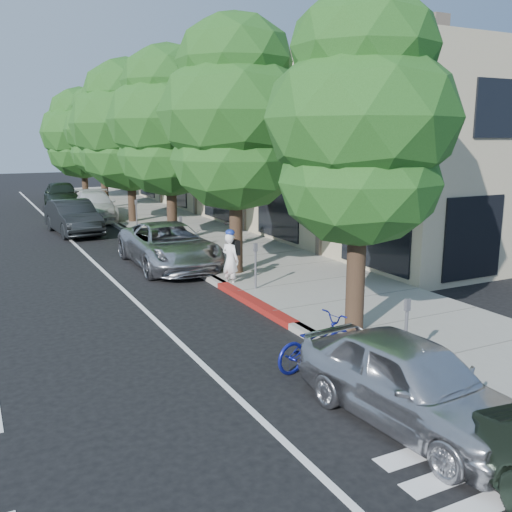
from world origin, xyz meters
TOP-DOWN VIEW (x-y plane):
  - ground at (0.00, 0.00)m, footprint 120.00×120.00m
  - sidewalk at (2.30, 8.00)m, footprint 4.60×56.00m
  - curb at (0.00, 8.00)m, footprint 0.30×56.00m
  - curb_red_segment at (0.00, 1.00)m, footprint 0.32×4.00m
  - storefront_building at (9.60, 18.00)m, footprint 10.00×36.00m
  - street_tree_0 at (0.90, -2.00)m, footprint 3.98×3.98m
  - street_tree_1 at (0.90, 4.00)m, footprint 4.55×4.55m
  - street_tree_2 at (0.90, 10.00)m, footprint 4.76×4.76m
  - street_tree_3 at (0.90, 16.00)m, footprint 5.57×5.57m
  - street_tree_4 at (0.90, 22.00)m, footprint 4.24×4.24m
  - street_tree_5 at (0.90, 28.00)m, footprint 5.40×5.40m
  - cyclist at (0.25, 3.00)m, footprint 0.57×0.67m
  - bicycle at (-0.74, -3.00)m, footprint 1.93×0.99m
  - silver_suv at (-0.50, 6.24)m, footprint 2.47×5.22m
  - dark_sedan at (-2.20, 14.29)m, footprint 1.94×4.64m
  - white_pickup at (-0.50, 18.12)m, footprint 2.67×5.21m
  - dark_suv_far at (-1.21, 24.05)m, footprint 2.16×4.80m
  - near_car_a at (-0.67, -5.50)m, footprint 1.94×4.10m
  - pedestrian at (2.73, 8.22)m, footprint 0.76×0.60m

SIDE VIEW (x-z plane):
  - ground at x=0.00m, z-range 0.00..0.00m
  - sidewalk at x=2.30m, z-range 0.00..0.15m
  - curb at x=0.00m, z-range 0.00..0.15m
  - curb_red_segment at x=0.00m, z-range 0.00..0.15m
  - bicycle at x=-0.74m, z-range 0.00..0.96m
  - near_car_a at x=-0.67m, z-range 0.00..1.36m
  - silver_suv at x=-0.50m, z-range 0.00..1.44m
  - white_pickup at x=-0.50m, z-range 0.00..1.45m
  - dark_sedan at x=-2.20m, z-range 0.00..1.49m
  - cyclist at x=0.25m, z-range 0.00..1.56m
  - dark_suv_far at x=-1.21m, z-range 0.00..1.60m
  - pedestrian at x=2.73m, z-range 0.15..1.68m
  - storefront_building at x=9.60m, z-range 0.00..7.00m
  - street_tree_5 at x=0.90m, z-range 0.68..8.09m
  - street_tree_4 at x=0.90m, z-range 0.88..8.08m
  - street_tree_0 at x=0.90m, z-range 0.92..8.05m
  - street_tree_3 at x=0.90m, z-range 0.76..8.63m
  - street_tree_2 at x=0.90m, z-range 0.89..8.59m
  - street_tree_1 at x=0.90m, z-range 0.95..8.67m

